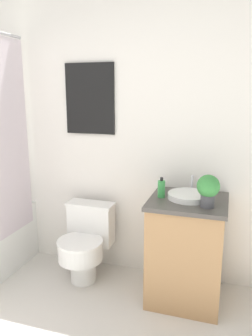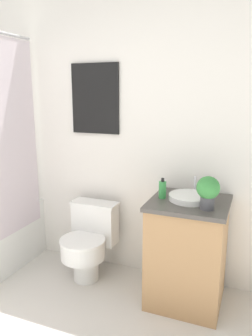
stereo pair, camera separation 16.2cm
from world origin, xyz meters
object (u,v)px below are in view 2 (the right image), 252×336
object	(u,v)px
sink	(190,197)
toilet	(89,240)
potted_plant	(208,190)
soap_bottle	(162,189)

from	to	relation	value
sink	toilet	bearing A→B (deg)	179.47
toilet	potted_plant	world-z (taller)	potted_plant
toilet	sink	distance (m)	0.96
toilet	soap_bottle	distance (m)	0.82
toilet	soap_bottle	xyz separation A→B (m)	(0.63, -0.04, 0.52)
toilet	potted_plant	bearing A→B (deg)	-8.94
soap_bottle	potted_plant	bearing A→B (deg)	-18.95
soap_bottle	toilet	bearing A→B (deg)	176.62
sink	potted_plant	xyz separation A→B (m)	(0.14, -0.14, 0.11)
toilet	sink	xyz separation A→B (m)	(0.83, -0.01, 0.48)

